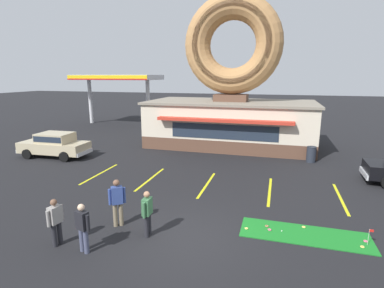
% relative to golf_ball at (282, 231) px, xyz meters
% --- Properties ---
extents(ground_plane, '(160.00, 160.00, 0.00)m').
position_rel_golf_ball_xyz_m(ground_plane, '(-3.08, -1.25, -0.05)').
color(ground_plane, black).
extents(donut_shop_building, '(12.30, 6.75, 10.96)m').
position_rel_golf_ball_xyz_m(donut_shop_building, '(-3.84, 12.70, 3.69)').
color(donut_shop_building, brown).
rests_on(donut_shop_building, ground).
extents(putting_mat, '(4.20, 1.38, 0.03)m').
position_rel_golf_ball_xyz_m(putting_mat, '(0.73, 0.02, -0.04)').
color(putting_mat, '#197523').
rests_on(putting_mat, ground).
extents(mini_donut_near_left, '(0.13, 0.13, 0.04)m').
position_rel_golf_ball_xyz_m(mini_donut_near_left, '(-0.40, -0.02, -0.00)').
color(mini_donut_near_left, '#D8667F').
rests_on(mini_donut_near_left, putting_mat).
extents(mini_donut_near_right, '(0.13, 0.13, 0.04)m').
position_rel_golf_ball_xyz_m(mini_donut_near_right, '(0.74, 0.51, -0.00)').
color(mini_donut_near_right, '#E5C666').
rests_on(mini_donut_near_right, putting_mat).
extents(mini_donut_mid_left, '(0.13, 0.13, 0.04)m').
position_rel_golf_ball_xyz_m(mini_donut_mid_left, '(-0.51, 0.22, -0.00)').
color(mini_donut_mid_left, '#A5724C').
rests_on(mini_donut_mid_left, putting_mat).
extents(mini_donut_mid_centre, '(0.13, 0.13, 0.04)m').
position_rel_golf_ball_xyz_m(mini_donut_mid_centre, '(2.40, -0.31, -0.00)').
color(mini_donut_mid_centre, '#E5C666').
rests_on(mini_donut_mid_centre, putting_mat).
extents(mini_donut_mid_right, '(0.13, 0.13, 0.04)m').
position_rel_golf_ball_xyz_m(mini_donut_mid_right, '(-1.18, -0.15, -0.00)').
color(mini_donut_mid_right, '#E5C666').
rests_on(mini_donut_mid_right, putting_mat).
extents(mini_donut_far_left, '(0.13, 0.13, 0.04)m').
position_rel_golf_ball_xyz_m(mini_donut_far_left, '(2.58, 0.08, -0.00)').
color(mini_donut_far_left, '#D8667F').
rests_on(mini_donut_far_left, putting_mat).
extents(golf_ball, '(0.04, 0.04, 0.04)m').
position_rel_golf_ball_xyz_m(golf_ball, '(0.00, 0.00, 0.00)').
color(golf_ball, white).
rests_on(golf_ball, putting_mat).
extents(putting_flag_pin, '(0.13, 0.01, 0.55)m').
position_rel_golf_ball_xyz_m(putting_flag_pin, '(2.62, -0.12, 0.39)').
color(putting_flag_pin, silver).
rests_on(putting_flag_pin, putting_mat).
extents(car_champagne, '(4.63, 2.12, 1.60)m').
position_rel_golf_ball_xyz_m(car_champagne, '(-14.28, 6.02, 0.82)').
color(car_champagne, '#BCAD89').
rests_on(car_champagne, ground).
extents(pedestrian_blue_sweater_man, '(0.49, 0.42, 1.73)m').
position_rel_golf_ball_xyz_m(pedestrian_blue_sweater_man, '(-5.59, -1.13, 0.91)').
color(pedestrian_blue_sweater_man, '#7F7056').
rests_on(pedestrian_blue_sweater_man, ground).
extents(pedestrian_hooded_kid, '(0.24, 0.60, 1.57)m').
position_rel_golf_ball_xyz_m(pedestrian_hooded_kid, '(-4.30, -1.46, 0.81)').
color(pedestrian_hooded_kid, '#232328').
rests_on(pedestrian_hooded_kid, ground).
extents(pedestrian_leather_jacket_man, '(0.30, 0.59, 1.54)m').
position_rel_golf_ball_xyz_m(pedestrian_leather_jacket_man, '(-6.80, -2.77, 0.79)').
color(pedestrian_leather_jacket_man, '#232328').
rests_on(pedestrian_leather_jacket_man, ground).
extents(pedestrian_clipboard_woman, '(0.57, 0.34, 1.56)m').
position_rel_golf_ball_xyz_m(pedestrian_clipboard_woman, '(-5.75, -2.87, 0.80)').
color(pedestrian_clipboard_woman, '#474C66').
rests_on(pedestrian_clipboard_woman, ground).
extents(trash_bin, '(0.57, 0.57, 0.97)m').
position_rel_golf_ball_xyz_m(trash_bin, '(1.74, 9.40, 0.45)').
color(trash_bin, '#232833').
rests_on(trash_bin, ground).
extents(gas_station_canopy, '(9.00, 4.46, 5.30)m').
position_rel_golf_ball_xyz_m(gas_station_canopy, '(-17.13, 19.35, 4.81)').
color(gas_station_canopy, silver).
rests_on(gas_station_canopy, ground).
extents(parking_stripe_far_left, '(0.12, 3.60, 0.01)m').
position_rel_golf_ball_xyz_m(parking_stripe_far_left, '(-9.53, 3.75, -0.05)').
color(parking_stripe_far_left, yellow).
rests_on(parking_stripe_far_left, ground).
extents(parking_stripe_left, '(0.12, 3.60, 0.01)m').
position_rel_golf_ball_xyz_m(parking_stripe_left, '(-6.53, 3.75, -0.05)').
color(parking_stripe_left, yellow).
rests_on(parking_stripe_left, ground).
extents(parking_stripe_mid_left, '(0.12, 3.60, 0.01)m').
position_rel_golf_ball_xyz_m(parking_stripe_mid_left, '(-3.53, 3.75, -0.05)').
color(parking_stripe_mid_left, yellow).
rests_on(parking_stripe_mid_left, ground).
extents(parking_stripe_centre, '(0.12, 3.60, 0.01)m').
position_rel_golf_ball_xyz_m(parking_stripe_centre, '(-0.53, 3.75, -0.05)').
color(parking_stripe_centre, yellow).
rests_on(parking_stripe_centre, ground).
extents(parking_stripe_mid_right, '(0.12, 3.60, 0.01)m').
position_rel_golf_ball_xyz_m(parking_stripe_mid_right, '(2.47, 3.75, -0.05)').
color(parking_stripe_mid_right, yellow).
rests_on(parking_stripe_mid_right, ground).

